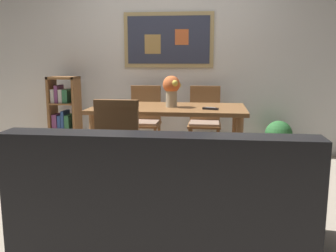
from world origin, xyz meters
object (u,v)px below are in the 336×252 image
(potted_ivy, at_px, (278,138))
(tv_remote, at_px, (211,109))
(leather_couch, at_px, (163,206))
(flower_vase, at_px, (172,88))
(bookshelf, at_px, (64,119))
(dining_chair_near_left, at_px, (120,140))
(dining_table, at_px, (168,116))
(dining_chair_far_left, at_px, (145,116))
(dining_chair_far_right, at_px, (205,116))

(potted_ivy, height_order, tv_remote, tv_remote)
(leather_couch, bearing_deg, flower_vase, 94.19)
(flower_vase, bearing_deg, leather_couch, -85.81)
(bookshelf, distance_m, tv_remote, 2.11)
(dining_chair_near_left, distance_m, tv_remote, 0.98)
(dining_table, bearing_deg, tv_remote, -22.02)
(dining_chair_near_left, bearing_deg, dining_chair_far_left, 91.52)
(bookshelf, bearing_deg, dining_chair_near_left, -52.48)
(dining_chair_far_left, bearing_deg, dining_chair_near_left, -88.48)
(dining_table, xyz_separation_m, bookshelf, (-1.45, 0.72, -0.17))
(dining_table, distance_m, flower_vase, 0.30)
(dining_table, distance_m, dining_chair_far_left, 0.84)
(dining_table, height_order, leather_couch, leather_couch)
(dining_chair_far_left, xyz_separation_m, leather_couch, (0.54, -2.33, -0.23))
(dining_chair_far_left, relative_size, tv_remote, 5.62)
(potted_ivy, bearing_deg, flower_vase, -146.82)
(bookshelf, bearing_deg, dining_chair_far_left, 0.71)
(dining_chair_near_left, distance_m, bookshelf, 1.80)
(leather_couch, bearing_deg, potted_ivy, 64.71)
(potted_ivy, bearing_deg, bookshelf, -178.38)
(dining_chair_near_left, height_order, flower_vase, flower_vase)
(dining_table, relative_size, potted_ivy, 2.87)
(dining_chair_far_right, xyz_separation_m, leather_couch, (-0.21, -2.37, -0.23))
(dining_table, xyz_separation_m, flower_vase, (0.04, -0.02, 0.30))
(dining_chair_far_right, distance_m, leather_couch, 2.39)
(dining_table, relative_size, bookshelf, 1.57)
(potted_ivy, bearing_deg, dining_chair_far_left, -177.81)
(bookshelf, xyz_separation_m, potted_ivy, (2.73, 0.08, -0.20))
(bookshelf, xyz_separation_m, flower_vase, (1.48, -0.74, 0.47))
(leather_couch, bearing_deg, dining_chair_near_left, 119.43)
(dining_table, xyz_separation_m, dining_chair_far_left, (-0.39, 0.73, -0.12))
(leather_couch, height_order, tv_remote, leather_couch)
(dining_chair_far_right, xyz_separation_m, bookshelf, (-1.81, -0.05, -0.06))
(leather_couch, height_order, flower_vase, flower_vase)
(dining_chair_near_left, relative_size, flower_vase, 2.79)
(dining_chair_far_left, bearing_deg, tv_remote, -47.62)
(tv_remote, bearing_deg, bookshelf, 154.63)
(dining_chair_far_right, relative_size, tv_remote, 5.62)
(dining_chair_far_left, height_order, leather_couch, dining_chair_far_left)
(tv_remote, bearing_deg, flower_vase, 158.85)
(dining_chair_near_left, bearing_deg, flower_vase, 60.83)
(dining_chair_near_left, bearing_deg, dining_chair_far_right, 64.16)
(dining_chair_far_right, height_order, flower_vase, flower_vase)
(leather_couch, distance_m, tv_remote, 1.52)
(dining_chair_far_left, relative_size, bookshelf, 0.89)
(dining_chair_far_right, height_order, potted_ivy, dining_chair_far_right)
(dining_chair_near_left, bearing_deg, bookshelf, 127.52)
(dining_chair_near_left, relative_size, bookshelf, 0.89)
(dining_chair_far_right, bearing_deg, tv_remote, -85.44)
(tv_remote, bearing_deg, dining_chair_far_right, 94.56)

